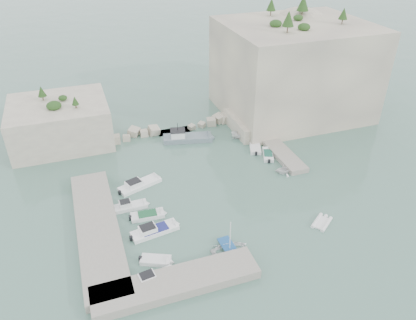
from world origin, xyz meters
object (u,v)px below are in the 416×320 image
object	(u,v)px
tender_east_c	(255,148)
rowboat	(230,251)
inflatable_dinghy	(321,223)
tender_east_d	(243,138)
motorboat_c	(148,217)
motorboat_e	(156,262)
motorboat_f	(154,280)
tender_east_b	(268,156)
motorboat_d	(155,232)
tender_east_a	(284,173)
motorboat_b	(131,208)
work_boat	(188,140)
motorboat_a	(140,186)

from	to	relation	value
tender_east_c	rowboat	bearing A→B (deg)	168.83
inflatable_dinghy	tender_east_d	distance (m)	24.14
rowboat	inflatable_dinghy	distance (m)	13.05
motorboat_c	motorboat_e	xyz separation A→B (m)	(-0.79, -8.18, 0.00)
motorboat_f	inflatable_dinghy	size ratio (longest dim) A/B	1.55
inflatable_dinghy	tender_east_b	world-z (taller)	tender_east_b
motorboat_d	tender_east_a	bearing A→B (deg)	8.41
motorboat_e	rowboat	size ratio (longest dim) A/B	0.83
motorboat_b	rowboat	world-z (taller)	motorboat_b
tender_east_d	work_boat	xyz separation A→B (m)	(-9.40, 2.62, 0.00)
motorboat_b	inflatable_dinghy	bearing A→B (deg)	-27.16
motorboat_c	tender_east_b	bearing A→B (deg)	25.16
motorboat_e	tender_east_a	xyz separation A→B (m)	(22.67, 11.57, 0.00)
tender_east_a	motorboat_c	bearing A→B (deg)	103.34
motorboat_d	work_boat	size ratio (longest dim) A/B	0.70
motorboat_c	motorboat_e	size ratio (longest dim) A/B	1.26
tender_east_d	motorboat_f	bearing A→B (deg)	158.68
rowboat	tender_east_a	xyz separation A→B (m)	(14.06, 12.80, 0.00)
motorboat_f	work_boat	xyz separation A→B (m)	(12.54, 28.86, 0.00)
rowboat	work_boat	distance (m)	27.67
rowboat	tender_east_b	xyz separation A→B (m)	(13.98, 18.09, 0.00)
motorboat_e	inflatable_dinghy	xyz separation A→B (m)	(21.63, -0.48, 0.00)
motorboat_c	motorboat_b	bearing A→B (deg)	127.94
motorboat_f	tender_east_a	xyz separation A→B (m)	(23.47, 14.17, 0.00)
rowboat	motorboat_c	bearing A→B (deg)	36.00
motorboat_c	tender_east_a	distance (m)	22.14
tender_east_b	rowboat	bearing A→B (deg)	163.77
work_boat	motorboat_d	bearing A→B (deg)	-104.14
motorboat_c	work_boat	world-z (taller)	work_boat
motorboat_d	tender_east_a	size ratio (longest dim) A/B	2.18
motorboat_f	tender_east_c	distance (m)	31.94
motorboat_a	tender_east_c	xyz separation A→B (m)	(20.54, 4.67, 0.00)
motorboat_b	motorboat_d	distance (m)	6.17
motorboat_a	tender_east_d	xyz separation A→B (m)	(19.95, 8.28, 0.00)
motorboat_a	work_boat	world-z (taller)	work_boat
motorboat_c	tender_east_d	distance (m)	25.56
tender_east_b	tender_east_a	bearing A→B (deg)	-157.64
rowboat	tender_east_d	world-z (taller)	tender_east_d
motorboat_c	rowboat	distance (m)	12.23
motorboat_b	motorboat_d	size ratio (longest dim) A/B	0.75
rowboat	tender_east_b	distance (m)	22.86
motorboat_c	tender_east_c	distance (m)	24.07
motorboat_f	work_boat	bearing A→B (deg)	57.59
motorboat_a	tender_east_c	world-z (taller)	motorboat_a
inflatable_dinghy	rowboat	bearing A→B (deg)	146.56
inflatable_dinghy	work_boat	world-z (taller)	work_boat
motorboat_b	tender_east_d	size ratio (longest dim) A/B	1.14
inflatable_dinghy	tender_east_c	size ratio (longest dim) A/B	0.64
motorboat_f	tender_east_d	distance (m)	34.21
rowboat	motorboat_e	bearing A→B (deg)	78.17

